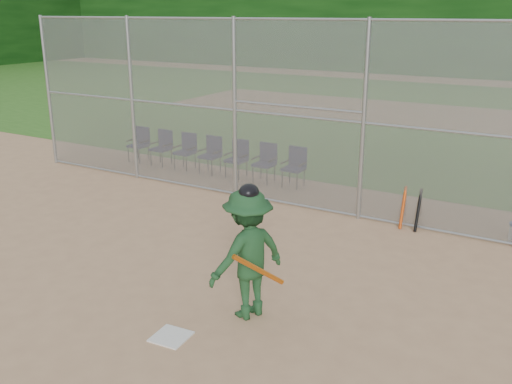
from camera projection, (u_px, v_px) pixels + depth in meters
The scene contains 14 objects.
ground at pixel (169, 311), 8.18m from camera, with size 100.00×100.00×0.00m, color tan.
grass_strip at pixel (449, 117), 23.01m from camera, with size 100.00×100.00×0.00m, color #31661E.
dirt_patch_far at pixel (449, 117), 23.00m from camera, with size 24.00×24.00×0.00m, color #A5845C.
backstop_fence at pixel (317, 115), 11.67m from camera, with size 16.09×0.09×4.00m.
home_plate at pixel (171, 337), 7.51m from camera, with size 0.46×0.46×0.02m, color white.
batter_at_plate at pixel (248, 253), 7.81m from camera, with size 1.18×1.40×1.94m.
spare_bats at pixel (411, 209), 11.12m from camera, with size 0.36×0.30×0.84m.
chair_0 at pixel (138, 145), 16.14m from camera, with size 0.54×0.52×0.96m, color #0F1539, non-canonical shape.
chair_1 at pixel (161, 148), 15.74m from camera, with size 0.54×0.52×0.96m, color #0F1539, non-canonical shape.
chair_2 at pixel (184, 152), 15.35m from camera, with size 0.54×0.52×0.96m, color #0F1539, non-canonical shape.
chair_3 at pixel (210, 155), 14.96m from camera, with size 0.54×0.52×0.96m, color #0F1539, non-canonical shape.
chair_4 at pixel (236, 159), 14.57m from camera, with size 0.54×0.52×0.96m, color #0F1539, non-canonical shape.
chair_5 at pixel (264, 163), 14.17m from camera, with size 0.54×0.52×0.96m, color #0F1539, non-canonical shape.
chair_6 at pixel (293, 168), 13.78m from camera, with size 0.54×0.52×0.96m, color #0F1539, non-canonical shape.
Camera 1 is at (4.74, -5.66, 4.11)m, focal length 40.00 mm.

